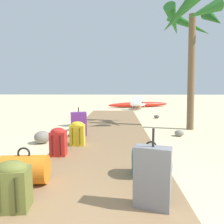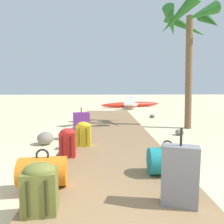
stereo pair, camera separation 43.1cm
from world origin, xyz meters
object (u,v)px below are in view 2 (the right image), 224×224
Objects in this scene: suitcase_grey at (180,176)px; duffel_bag_teal at (167,161)px; palm_tree_far_right at (188,29)px; lounge_chair at (131,104)px; backpack_olive at (40,187)px; backpack_red at (68,142)px; backpack_yellow at (84,133)px; suitcase_purple at (81,124)px; duffel_bag_orange at (43,172)px; kayak at (131,104)px.

suitcase_grey is 1.62× the size of duffel_bag_teal.
palm_tree_far_right is 2.34× the size of lounge_chair.
duffel_bag_teal is (1.52, 0.88, -0.08)m from backpack_olive.
duffel_bag_teal is (0.11, 0.80, -0.13)m from suitcase_grey.
palm_tree_far_right is at bearing 68.53° from suitcase_grey.
duffel_bag_teal is 1.01× the size of backpack_red.
backpack_olive and backpack_yellow have the same top height.
suitcase_purple reaches higher than duffel_bag_orange.
duffel_bag_orange is at bearing 103.25° from backpack_olive.
kayak is at bearing 77.14° from duffel_bag_orange.
lounge_chair is at bearing 85.58° from suitcase_grey.
backpack_olive is at bearing -102.05° from lounge_chair.
backpack_yellow is (0.20, 2.39, -0.00)m from backpack_olive.
duffel_bag_teal reaches higher than kayak.
suitcase_purple reaches higher than backpack_olive.
backpack_red reaches higher than duffel_bag_teal.
kayak is at bearing 78.39° from backpack_olive.
backpack_olive is 1.71m from backpack_red.
palm_tree_far_right is 0.94× the size of kayak.
backpack_olive is 1.00× the size of duffel_bag_teal.
suitcase_purple reaches higher than lounge_chair.
suitcase_grey is 0.50× the size of lounge_chair.
backpack_yellow reaches higher than kayak.
palm_tree_far_right reaches higher than backpack_olive.
backpack_yellow is 0.72m from backpack_red.
suitcase_grey is 0.20× the size of kayak.
suitcase_purple is at bearing 113.05° from suitcase_grey.
palm_tree_far_right is at bearing 37.43° from backpack_yellow.
duffel_bag_teal is 9.50m from lounge_chair.
palm_tree_far_right is 6.36m from lounge_chair.
suitcase_grey is at bearing -48.64° from backpack_red.
palm_tree_far_right is at bearing -79.60° from lounge_chair.
suitcase_purple is 2.70m from duffel_bag_orange.
backpack_red is (-0.02, 1.71, -0.00)m from backpack_olive.
duffel_bag_orange is (-0.13, 0.57, -0.08)m from backpack_olive.
duffel_bag_orange is 10.06m from lounge_chair.
lounge_chair reaches higher than duffel_bag_orange.
backpack_yellow is 9.51m from kayak.
backpack_yellow is (0.14, -0.87, -0.03)m from suitcase_purple.
suitcase_grey is 2.62m from backpack_yellow.
lounge_chair is (2.23, 8.64, -0.02)m from backpack_red.
suitcase_purple is (-1.36, 3.19, -0.02)m from suitcase_grey.
backpack_red is at bearing -92.89° from suitcase_purple.
suitcase_grey reaches higher than duffel_bag_orange.
suitcase_purple is at bearing -106.88° from lounge_chair.
suitcase_purple is at bearing 87.11° from backpack_red.
duffel_bag_teal is (1.46, -2.38, -0.11)m from suitcase_purple.
suitcase_grey is at bearing -17.67° from duffel_bag_orange.
duffel_bag_orange is at bearing -102.86° from kayak.
kayak is at bearing 85.16° from suitcase_grey.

